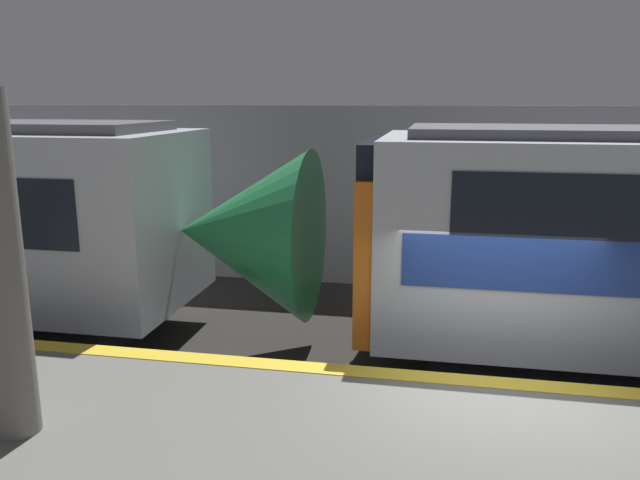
% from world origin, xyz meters
% --- Properties ---
extents(ground_plane, '(120.00, 120.00, 0.00)m').
position_xyz_m(ground_plane, '(0.00, 0.00, 0.00)').
color(ground_plane, '#282623').
extents(station_rear_barrier, '(50.00, 0.15, 4.01)m').
position_xyz_m(station_rear_barrier, '(0.00, 6.81, 2.01)').
color(station_rear_barrier, '#939399').
rests_on(station_rear_barrier, ground).
extents(support_pillar_near, '(0.42, 0.42, 3.23)m').
position_xyz_m(support_pillar_near, '(-4.64, -2.09, 2.64)').
color(support_pillar_near, slate).
rests_on(support_pillar_near, platform).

